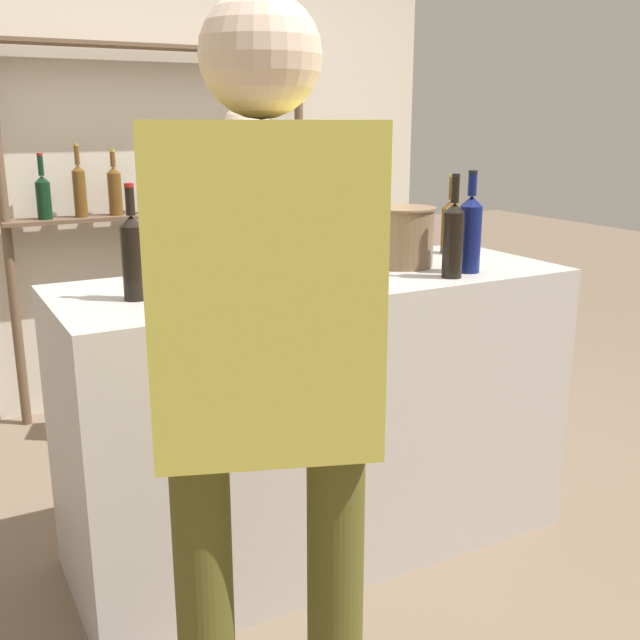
% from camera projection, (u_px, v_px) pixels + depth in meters
% --- Properties ---
extents(ground_plane, '(16.00, 16.00, 0.00)m').
position_uv_depth(ground_plane, '(320.00, 540.00, 2.89)').
color(ground_plane, '#7A6651').
extents(bar_counter, '(1.82, 0.68, 1.04)m').
position_uv_depth(bar_counter, '(320.00, 415.00, 2.75)').
color(bar_counter, '#B7B2AD').
rests_on(bar_counter, ground_plane).
extents(back_wall, '(3.42, 0.12, 2.80)m').
position_uv_depth(back_wall, '(153.00, 151.00, 4.17)').
color(back_wall, beige).
rests_on(back_wall, ground_plane).
extents(back_shelf, '(1.69, 0.18, 1.94)m').
position_uv_depth(back_shelf, '(166.00, 181.00, 4.06)').
color(back_shelf, brown).
rests_on(back_shelf, ground_plane).
extents(counter_bottle_0, '(0.08, 0.08, 0.36)m').
position_uv_depth(counter_bottle_0, '(470.00, 232.00, 2.67)').
color(counter_bottle_0, '#0F1956').
rests_on(counter_bottle_0, bar_counter).
extents(counter_bottle_1, '(0.07, 0.07, 0.36)m').
position_uv_depth(counter_bottle_1, '(453.00, 238.00, 2.58)').
color(counter_bottle_1, black).
rests_on(counter_bottle_1, bar_counter).
extents(counter_bottle_2, '(0.07, 0.07, 0.35)m').
position_uv_depth(counter_bottle_2, '(133.00, 255.00, 2.26)').
color(counter_bottle_2, black).
rests_on(counter_bottle_2, bar_counter).
extents(counter_bottle_3, '(0.07, 0.07, 0.34)m').
position_uv_depth(counter_bottle_3, '(262.00, 235.00, 2.67)').
color(counter_bottle_3, black).
rests_on(counter_bottle_3, bar_counter).
extents(counter_bottle_4, '(0.07, 0.07, 0.33)m').
position_uv_depth(counter_bottle_4, '(232.00, 242.00, 2.58)').
color(counter_bottle_4, black).
rests_on(counter_bottle_4, bar_counter).
extents(counter_bottle_5, '(0.08, 0.08, 0.32)m').
position_uv_depth(counter_bottle_5, '(451.00, 224.00, 3.05)').
color(counter_bottle_5, brown).
rests_on(counter_bottle_5, bar_counter).
extents(wine_glass, '(0.07, 0.07, 0.16)m').
position_uv_depth(wine_glass, '(191.00, 246.00, 2.53)').
color(wine_glass, silver).
rests_on(wine_glass, bar_counter).
extents(ice_bucket, '(0.24, 0.24, 0.22)m').
position_uv_depth(ice_bucket, '(403.00, 237.00, 2.78)').
color(ice_bucket, '#846647').
rests_on(ice_bucket, bar_counter).
extents(customer_left, '(0.52, 0.36, 1.81)m').
position_uv_depth(customer_left, '(266.00, 367.00, 1.58)').
color(customer_left, brown).
rests_on(customer_left, ground_plane).
extents(server_behind_counter, '(0.52, 0.36, 1.65)m').
position_uv_depth(server_behind_counter, '(250.00, 254.00, 3.55)').
color(server_behind_counter, black).
rests_on(server_behind_counter, ground_plane).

